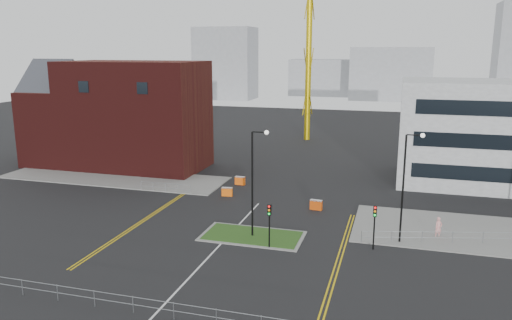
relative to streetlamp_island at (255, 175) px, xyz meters
The scene contains 25 objects.
ground 9.91m from the streetlamp_island, 105.50° to the right, with size 200.00×200.00×0.00m, color black.
pavement_left 26.80m from the streetlamp_island, 147.78° to the left, with size 28.00×8.00×0.12m, color slate.
pavement_right 21.35m from the streetlamp_island, 16.87° to the left, with size 24.00×10.00×0.12m, color slate.
island_kerb 5.38m from the streetlamp_island, behind, with size 8.60×4.60×0.08m, color slate.
grass_island 5.36m from the streetlamp_island, behind, with size 8.00×4.00×0.12m, color #234717.
brick_building 32.20m from the streetlamp_island, 141.56° to the left, with size 24.20×10.07×14.24m.
streetlamp_island is the anchor object (origin of this frame).
streetlamp_right_near 12.17m from the streetlamp_island, ahead, with size 1.46×0.36×9.18m.
traffic_light_island 3.92m from the streetlamp_island, 48.59° to the right, with size 0.28×0.33×3.65m.
traffic_light_right 10.19m from the streetlamp_island, ahead, with size 0.28×0.33×3.65m.
railing_front 14.91m from the streetlamp_island, 99.00° to the right, with size 24.05×0.05×1.10m.
railing_left 17.22m from the streetlamp_island, 142.89° to the left, with size 6.05×0.05×1.10m.
railing_right 19.18m from the streetlamp_island, 10.84° to the left, with size 19.05×5.05×1.10m.
centre_line 8.38m from the streetlamp_island, 110.29° to the right, with size 0.15×30.00×0.01m, color silver.
yellow_left_a 12.61m from the streetlamp_island, 169.89° to the left, with size 0.12×24.00×0.01m, color gold.
yellow_left_b 12.35m from the streetlamp_island, 169.62° to the left, with size 0.12×24.00×0.01m, color gold.
yellow_right_a 9.29m from the streetlamp_island, 15.36° to the right, with size 0.12×20.00×0.01m, color gold.
yellow_right_b 9.53m from the streetlamp_island, 14.78° to the right, with size 0.12×20.00×0.01m, color gold.
skyline_a 119.82m from the streetlamp_island, 110.65° to the left, with size 18.00×12.00×22.00m, color gray.
skyline_b 122.28m from the streetlamp_island, 86.35° to the left, with size 24.00×12.00×16.00m, color gray.
skyline_d 132.40m from the streetlamp_island, 94.43° to the left, with size 30.00×12.00×12.00m, color gray.
pedestrian 16.05m from the streetlamp_island, 15.08° to the left, with size 0.67×0.44×1.83m, color pink.
barrier_left 17.33m from the streetlamp_island, 112.26° to the left, with size 1.20×0.45×0.99m.
barrier_mid 13.24m from the streetlamp_island, 120.36° to the left, with size 1.18×0.52×0.96m.
barrier_right 10.62m from the streetlamp_island, 66.39° to the left, with size 1.23×0.54×1.00m.
Camera 1 is at (13.37, -30.19, 15.58)m, focal length 35.00 mm.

